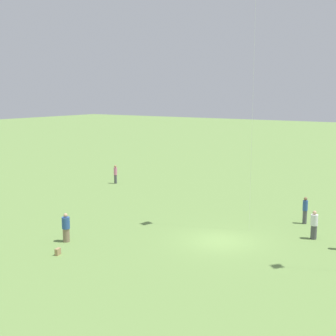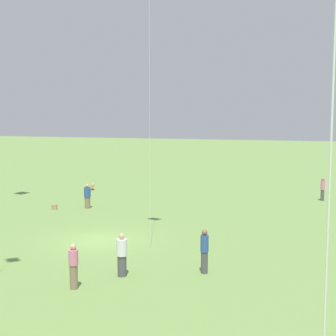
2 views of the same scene
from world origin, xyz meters
name	(u,v)px [view 1 (image 1 of 2)]	position (x,y,z in m)	size (l,w,h in m)	color
ground_plane	(220,241)	(0.00, 0.00, 0.00)	(240.00, 240.00, 0.00)	#6B8E47
person_0	(305,210)	(-3.07, -6.61, 0.95)	(0.48, 0.48, 1.86)	#4C4C51
person_2	(66,228)	(7.72, 5.22, 0.86)	(0.66, 0.66, 1.77)	#847056
person_3	(314,225)	(-4.58, -3.55, 0.88)	(0.53, 0.53, 1.78)	#4C4C51
person_5	(115,174)	(16.98, -10.50, 0.94)	(0.46, 0.46, 1.83)	#4C4C51
picnic_bag_0	(58,252)	(6.41, 7.15, 0.19)	(0.28, 0.42, 0.37)	#A58459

